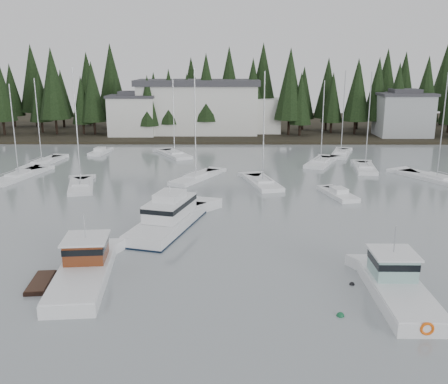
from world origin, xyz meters
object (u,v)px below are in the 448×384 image
object	(u,v)px
house_west	(133,114)
cabin_cruiser_center	(169,220)
sailboat_3	(81,187)
sailboat_4	(341,155)
sailboat_1	(365,169)
runabout_1	(339,195)
lobster_boat_brown	(82,272)
sailboat_5	(263,184)
sailboat_13	(321,164)
house_east_a	(403,114)
sailboat_10	(175,155)
runabout_3	(100,153)
harbor_inn	(208,107)
sailboat_11	(436,180)
sailboat_12	(42,164)
sailboat_7	(196,179)
lobster_boat_teal	(398,289)
sailboat_6	(19,177)

from	to	relation	value
house_west	cabin_cruiser_center	distance (m)	58.79
sailboat_3	sailboat_4	xyz separation A→B (m)	(36.49, 22.13, -0.00)
sailboat_1	sailboat_4	xyz separation A→B (m)	(-0.93, 11.34, -0.00)
runabout_1	sailboat_4	bearing A→B (deg)	-27.29
lobster_boat_brown	sailboat_5	world-z (taller)	sailboat_5
sailboat_13	runabout_1	world-z (taller)	sailboat_13
runabout_1	house_east_a	bearing A→B (deg)	-40.72
cabin_cruiser_center	sailboat_10	size ratio (longest dim) A/B	0.97
sailboat_4	runabout_1	xyz separation A→B (m)	(-5.99, -25.99, 0.04)
house_east_a	runabout_3	bearing A→B (deg)	-162.70
house_east_a	sailboat_13	distance (m)	33.90
harbor_inn	cabin_cruiser_center	bearing A→B (deg)	-91.40
lobster_boat_brown	sailboat_5	size ratio (longest dim) A/B	0.73
lobster_boat_brown	sailboat_13	xyz separation A→B (m)	(24.26, 41.36, -0.51)
sailboat_11	lobster_boat_brown	bearing A→B (deg)	100.65
sailboat_4	house_west	bearing A→B (deg)	80.44
harbor_inn	runabout_3	xyz separation A→B (m)	(-17.34, -21.88, -5.64)
house_east_a	cabin_cruiser_center	size ratio (longest dim) A/B	0.85
sailboat_3	runabout_3	distance (m)	23.79
harbor_inn	sailboat_5	distance (m)	44.74
sailboat_12	sailboat_13	distance (m)	41.71
house_east_a	sailboat_7	size ratio (longest dim) A/B	0.72
house_west	sailboat_13	bearing A→B (deg)	-39.46
sailboat_4	lobster_boat_teal	bearing A→B (deg)	-170.20
sailboat_11	house_east_a	bearing A→B (deg)	-40.80
sailboat_7	sailboat_11	size ratio (longest dim) A/B	1.03
sailboat_12	sailboat_13	world-z (taller)	sailboat_12
house_west	sailboat_10	distance (m)	23.46
sailboat_5	sailboat_11	size ratio (longest dim) A/B	1.01
sailboat_3	sailboat_11	bearing A→B (deg)	-98.88
sailboat_5	runabout_3	distance (m)	33.65
sailboat_4	sailboat_10	xyz separation A→B (m)	(-27.28, -0.59, -0.02)
sailboat_13	runabout_3	world-z (taller)	sailboat_13
lobster_boat_teal	house_west	bearing A→B (deg)	23.43
sailboat_11	sailboat_10	bearing A→B (deg)	35.18
cabin_cruiser_center	sailboat_10	distance (m)	36.70
sailboat_1	runabout_3	world-z (taller)	sailboat_1
runabout_3	lobster_boat_brown	bearing A→B (deg)	-159.44
sailboat_3	runabout_3	size ratio (longest dim) A/B	2.54
sailboat_12	cabin_cruiser_center	bearing A→B (deg)	-134.98
sailboat_5	sailboat_12	world-z (taller)	sailboat_5
harbor_inn	lobster_boat_teal	xyz separation A→B (m)	(14.96, -74.48, -5.17)
sailboat_6	sailboat_7	world-z (taller)	sailboat_7
harbor_inn	sailboat_5	world-z (taller)	sailboat_5
cabin_cruiser_center	sailboat_3	bearing A→B (deg)	55.25
cabin_cruiser_center	sailboat_11	bearing A→B (deg)	-43.87
lobster_boat_teal	sailboat_4	size ratio (longest dim) A/B	0.65
sailboat_1	harbor_inn	bearing A→B (deg)	42.60
runabout_3	lobster_boat_teal	bearing A→B (deg)	-140.38
sailboat_11	runabout_1	xyz separation A→B (m)	(-14.36, -7.91, 0.07)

